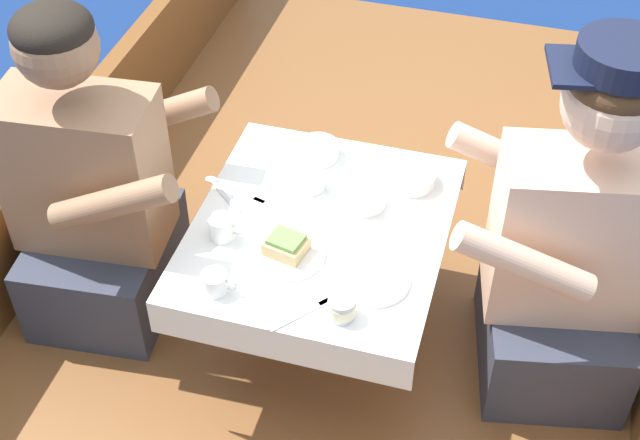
{
  "coord_description": "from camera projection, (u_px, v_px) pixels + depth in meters",
  "views": [
    {
      "loc": [
        0.45,
        -1.69,
        2.27
      ],
      "look_at": [
        0.0,
        -0.1,
        0.73
      ],
      "focal_mm": 50.0,
      "sensor_mm": 36.0,
      "label": 1
    }
  ],
  "objects": [
    {
      "name": "tin_can",
      "position": [
        342.0,
        308.0,
        2.04
      ],
      "size": [
        0.07,
        0.07,
        0.05
      ],
      "color": "silver",
      "rests_on": "cockpit_table"
    },
    {
      "name": "bowl_port_near",
      "position": [
        413.0,
        177.0,
        2.38
      ],
      "size": [
        0.13,
        0.13,
        0.04
      ],
      "color": "white",
      "rests_on": "cockpit_table"
    },
    {
      "name": "coffee_cup_port",
      "position": [
        222.0,
        227.0,
        2.22
      ],
      "size": [
        0.09,
        0.06,
        0.06
      ],
      "color": "white",
      "rests_on": "cockpit_table"
    },
    {
      "name": "coffee_cup_starboard",
      "position": [
        215.0,
        282.0,
        2.09
      ],
      "size": [
        0.09,
        0.06,
        0.05
      ],
      "color": "white",
      "rests_on": "cockpit_table"
    },
    {
      "name": "utensil_spoon_center",
      "position": [
        219.0,
        188.0,
        2.38
      ],
      "size": [
        0.14,
        0.12,
        0.01
      ],
      "rotation": [
        0.0,
        0.0,
        2.41
      ],
      "color": "silver",
      "rests_on": "cockpit_table"
    },
    {
      "name": "cockpit_table",
      "position": [
        320.0,
        238.0,
        2.31
      ],
      "size": [
        0.64,
        0.73,
        0.41
      ],
      "color": "#B2B2B7",
      "rests_on": "boat_deck"
    },
    {
      "name": "bowl_center_far",
      "position": [
        365.0,
        197.0,
        2.32
      ],
      "size": [
        0.11,
        0.11,
        0.04
      ],
      "color": "white",
      "rests_on": "cockpit_table"
    },
    {
      "name": "plate_bread",
      "position": [
        373.0,
        280.0,
        2.13
      ],
      "size": [
        0.18,
        0.18,
        0.01
      ],
      "color": "white",
      "rests_on": "cockpit_table"
    },
    {
      "name": "gunwale_port",
      "position": [
        43.0,
        204.0,
        2.68
      ],
      "size": [
        0.06,
        3.51,
        0.35
      ],
      "primitive_type": "cube",
      "color": "brown",
      "rests_on": "boat_deck"
    },
    {
      "name": "coffee_cup_center",
      "position": [
        313.0,
        181.0,
        2.36
      ],
      "size": [
        0.1,
        0.07,
        0.05
      ],
      "color": "white",
      "rests_on": "cockpit_table"
    },
    {
      "name": "boat_deck",
      "position": [
        329.0,
        337.0,
        2.73
      ],
      "size": [
        1.85,
        3.51,
        0.3
      ],
      "primitive_type": "cube",
      "color": "brown",
      "rests_on": "ground_plane"
    },
    {
      "name": "person_starboard",
      "position": [
        570.0,
        252.0,
        2.19
      ],
      "size": [
        0.58,
        0.52,
        1.01
      ],
      "rotation": [
        0.0,
        0.0,
        3.34
      ],
      "color": "#333847",
      "rests_on": "boat_deck"
    },
    {
      "name": "person_port",
      "position": [
        93.0,
        198.0,
        2.38
      ],
      "size": [
        0.55,
        0.48,
        0.96
      ],
      "rotation": [
        0.0,
        0.0,
        0.09
      ],
      "color": "#333847",
      "rests_on": "boat_deck"
    },
    {
      "name": "utensil_fork_port",
      "position": [
        307.0,
        311.0,
        2.06
      ],
      "size": [
        0.12,
        0.14,
        0.0
      ],
      "rotation": [
        0.0,
        0.0,
        0.89
      ],
      "color": "silver",
      "rests_on": "cockpit_table"
    },
    {
      "name": "bowl_starboard_near",
      "position": [
        318.0,
        150.0,
        2.47
      ],
      "size": [
        0.12,
        0.12,
        0.04
      ],
      "color": "white",
      "rests_on": "cockpit_table"
    },
    {
      "name": "utensil_fork_starboard",
      "position": [
        275.0,
        207.0,
        2.32
      ],
      "size": [
        0.17,
        0.06,
        0.0
      ],
      "rotation": [
        0.0,
        0.0,
        2.89
      ],
      "color": "silver",
      "rests_on": "cockpit_table"
    },
    {
      "name": "plate_sandwich",
      "position": [
        287.0,
        253.0,
        2.2
      ],
      "size": [
        0.19,
        0.19,
        0.01
      ],
      "color": "white",
      "rests_on": "cockpit_table"
    },
    {
      "name": "sandwich",
      "position": [
        286.0,
        245.0,
        2.18
      ],
      "size": [
        0.11,
        0.1,
        0.05
      ],
      "rotation": [
        0.0,
        0.0,
        -0.22
      ],
      "color": "tan",
      "rests_on": "plate_sandwich"
    },
    {
      "name": "ground_plane",
      "position": [
        329.0,
        367.0,
        2.83
      ],
      "size": [
        60.0,
        60.0,
        0.0
      ],
      "primitive_type": "plane",
      "color": "navy"
    }
  ]
}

